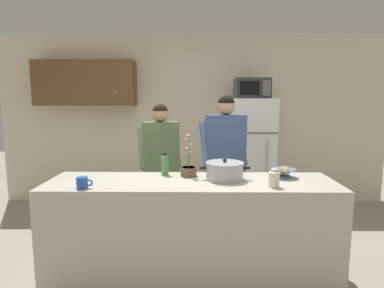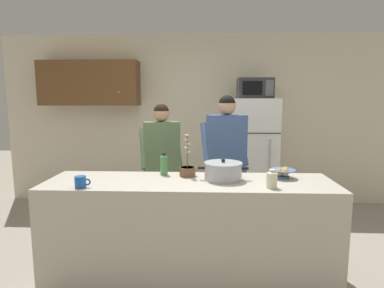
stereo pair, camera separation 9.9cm
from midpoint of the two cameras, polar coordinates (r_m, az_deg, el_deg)
ground_plane at (r=3.21m, az=-1.08°, el=-22.68°), size 14.00×14.00×0.00m
back_wall_unit at (r=5.03m, az=-3.06°, el=5.19°), size 6.00×0.48×2.60m
kitchen_island at (r=3.00m, az=-1.11°, el=-15.11°), size 2.54×0.68×0.92m
refrigerator at (r=4.73m, az=9.64°, el=-1.99°), size 0.64×0.68×1.64m
microwave at (r=4.64m, az=9.96°, el=9.70°), size 0.48×0.37×0.28m
person_near_pot at (r=3.75m, az=-6.32°, el=-2.12°), size 0.56×0.50×1.58m
person_by_sink at (r=3.64m, az=5.15°, el=-1.28°), size 0.56×0.49×1.68m
cooking_pot at (r=2.89m, az=4.84°, el=-4.76°), size 0.45×0.34×0.19m
coffee_mug at (r=2.76m, az=-19.83°, el=-6.49°), size 0.13×0.09×0.10m
bread_bowl at (r=3.06m, az=15.05°, el=-4.84°), size 0.23×0.23×0.10m
bottle_near_edge at (r=2.71m, az=13.35°, el=-5.94°), size 0.09×0.09×0.15m
bottle_mid_counter at (r=3.05m, az=-5.76°, el=-3.59°), size 0.07×0.07×0.21m
potted_orchid at (r=3.01m, az=-1.54°, el=-4.51°), size 0.15×0.15×0.40m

